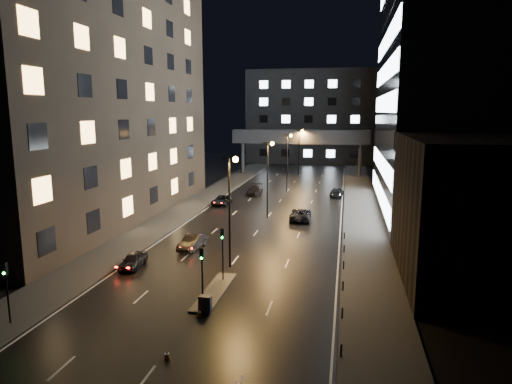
# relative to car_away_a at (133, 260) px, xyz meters

# --- Properties ---
(ground) EXTENTS (160.00, 160.00, 0.00)m
(ground) POSITION_rel_car_away_a_xyz_m (8.63, 33.83, -0.68)
(ground) COLOR black
(ground) RESTS_ON ground
(sidewalk_left) EXTENTS (5.00, 110.00, 0.15)m
(sidewalk_left) POSITION_rel_car_away_a_xyz_m (-3.87, 28.83, -0.61)
(sidewalk_left) COLOR #383533
(sidewalk_left) RESTS_ON ground
(sidewalk_right) EXTENTS (5.00, 110.00, 0.15)m
(sidewalk_right) POSITION_rel_car_away_a_xyz_m (21.13, 28.83, -0.61)
(sidewalk_right) COLOR #383533
(sidewalk_right) RESTS_ON ground
(building_left) EXTENTS (15.00, 48.00, 40.00)m
(building_left) POSITION_rel_car_away_a_xyz_m (-13.87, 17.83, 19.32)
(building_left) COLOR #2D2319
(building_left) RESTS_ON ground
(building_right_low) EXTENTS (10.00, 18.00, 12.00)m
(building_right_low) POSITION_rel_car_away_a_xyz_m (28.63, 2.83, 5.32)
(building_right_low) COLOR black
(building_right_low) RESTS_ON ground
(building_right_glass) EXTENTS (20.00, 36.00, 45.00)m
(building_right_glass) POSITION_rel_car_away_a_xyz_m (33.63, 29.83, 21.82)
(building_right_glass) COLOR black
(building_right_glass) RESTS_ON ground
(building_far) EXTENTS (34.00, 14.00, 25.00)m
(building_far) POSITION_rel_car_away_a_xyz_m (8.63, 91.83, 11.82)
(building_far) COLOR #333335
(building_far) RESTS_ON ground
(skybridge) EXTENTS (30.00, 3.00, 10.00)m
(skybridge) POSITION_rel_car_away_a_xyz_m (8.63, 63.83, 7.66)
(skybridge) COLOR #333335
(skybridge) RESTS_ON ground
(median_island) EXTENTS (1.60, 8.00, 0.15)m
(median_island) POSITION_rel_car_away_a_xyz_m (8.93, -4.17, -0.61)
(median_island) COLOR #383533
(median_island) RESTS_ON ground
(traffic_signal_near) EXTENTS (0.28, 0.34, 4.40)m
(traffic_signal_near) POSITION_rel_car_away_a_xyz_m (8.93, -1.68, 2.41)
(traffic_signal_near) COLOR black
(traffic_signal_near) RESTS_ON median_island
(traffic_signal_far) EXTENTS (0.28, 0.34, 4.40)m
(traffic_signal_far) POSITION_rel_car_away_a_xyz_m (8.93, -7.18, 2.41)
(traffic_signal_far) COLOR black
(traffic_signal_far) RESTS_ON median_island
(traffic_signal_corner) EXTENTS (0.28, 0.34, 4.40)m
(traffic_signal_corner) POSITION_rel_car_away_a_xyz_m (-2.87, -12.18, 2.26)
(traffic_signal_corner) COLOR black
(traffic_signal_corner) RESTS_ON ground
(bollard_row) EXTENTS (0.12, 25.12, 0.90)m
(bollard_row) POSITION_rel_car_away_a_xyz_m (18.83, 0.33, -0.23)
(bollard_row) COLOR black
(bollard_row) RESTS_ON ground
(streetlight_near) EXTENTS (1.45, 0.50, 10.15)m
(streetlight_near) POSITION_rel_car_away_a_xyz_m (8.79, 1.83, 5.82)
(streetlight_near) COLOR black
(streetlight_near) RESTS_ON ground
(streetlight_mid_a) EXTENTS (1.45, 0.50, 10.15)m
(streetlight_mid_a) POSITION_rel_car_away_a_xyz_m (8.79, 21.83, 5.82)
(streetlight_mid_a) COLOR black
(streetlight_mid_a) RESTS_ON ground
(streetlight_mid_b) EXTENTS (1.45, 0.50, 10.15)m
(streetlight_mid_b) POSITION_rel_car_away_a_xyz_m (8.79, 41.83, 5.82)
(streetlight_mid_b) COLOR black
(streetlight_mid_b) RESTS_ON ground
(streetlight_far) EXTENTS (1.45, 0.50, 10.15)m
(streetlight_far) POSITION_rel_car_away_a_xyz_m (8.79, 61.83, 5.82)
(streetlight_far) COLOR black
(streetlight_far) RESTS_ON ground
(car_away_a) EXTENTS (1.85, 4.09, 1.36)m
(car_away_a) POSITION_rel_car_away_a_xyz_m (0.00, 0.00, 0.00)
(car_away_a) COLOR black
(car_away_a) RESTS_ON ground
(car_away_b) EXTENTS (2.09, 4.72, 1.51)m
(car_away_b) POSITION_rel_car_away_a_xyz_m (3.46, 6.49, 0.07)
(car_away_b) COLOR black
(car_away_b) RESTS_ON ground
(car_away_c) EXTENTS (2.32, 5.01, 1.39)m
(car_away_c) POSITION_rel_car_away_a_xyz_m (0.37, 28.81, 0.01)
(car_away_c) COLOR black
(car_away_c) RESTS_ON ground
(car_away_d) EXTENTS (2.45, 5.49, 1.56)m
(car_away_d) POSITION_rel_car_away_a_xyz_m (3.63, 38.36, 0.10)
(car_away_d) COLOR black
(car_away_d) RESTS_ON ground
(car_toward_a) EXTENTS (2.70, 5.63, 1.55)m
(car_toward_a) POSITION_rel_car_away_a_xyz_m (13.11, 21.49, 0.09)
(car_toward_a) COLOR black
(car_toward_a) RESTS_ON ground
(car_toward_b) EXTENTS (2.40, 4.98, 1.40)m
(car_toward_b) POSITION_rel_car_away_a_xyz_m (17.34, 39.37, 0.02)
(car_toward_b) COLOR black
(car_toward_b) RESTS_ON ground
(utility_cabinet) EXTENTS (0.88, 0.55, 1.14)m
(utility_cabinet) POSITION_rel_car_away_a_xyz_m (9.33, -7.87, 0.04)
(utility_cabinet) COLOR #444446
(utility_cabinet) RESTS_ON median_island
(cone_a) EXTENTS (0.39, 0.39, 0.53)m
(cone_a) POSITION_rel_car_away_a_xyz_m (9.06, -8.54, -0.42)
(cone_a) COLOR orange
(cone_a) RESTS_ON ground
(cone_b) EXTENTS (0.43, 0.43, 0.54)m
(cone_b) POSITION_rel_car_away_a_xyz_m (9.03, -14.17, -0.41)
(cone_b) COLOR orange
(cone_b) RESTS_ON ground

